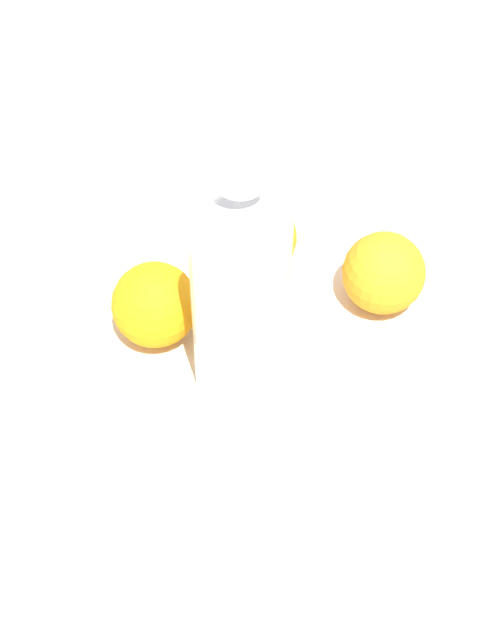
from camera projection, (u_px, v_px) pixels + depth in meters
ground_plane at (203, 328)px, 0.88m from camera, size 2.40×2.40×0.00m
water_bottle at (240, 290)px, 0.75m from camera, size 0.08×0.08×0.25m
orange_0 at (384, 273)px, 0.87m from camera, size 0.08×0.08×0.08m
orange_1 at (155, 305)px, 0.85m from camera, size 0.08×0.08×0.08m
orange_2 at (259, 238)px, 0.90m from camera, size 0.07×0.07×0.07m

